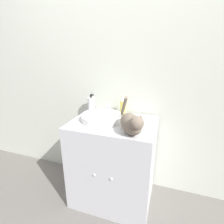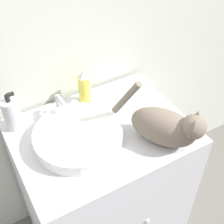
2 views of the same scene
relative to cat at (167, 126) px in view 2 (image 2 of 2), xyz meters
The scene contains 7 objects.
wall_back 0.63m from the cat, 111.48° to the left, with size 6.00×0.05×2.50m.
vanity_cabinet 0.58m from the cat, 138.10° to the left, with size 0.76×0.59×0.85m.
sink_basin 0.36m from the cat, 150.51° to the left, with size 0.37×0.37×0.06m.
faucet 0.48m from the cat, 130.33° to the left, with size 0.18×0.09×0.11m.
cat is the anchor object (origin of this frame).
soap_bottle 0.65m from the cat, 142.77° to the left, with size 0.07×0.07×0.18m.
spray_bottle 0.43m from the cat, 113.37° to the left, with size 0.06×0.06×0.18m.
Camera 2 is at (-0.43, -0.56, 1.81)m, focal length 50.00 mm.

